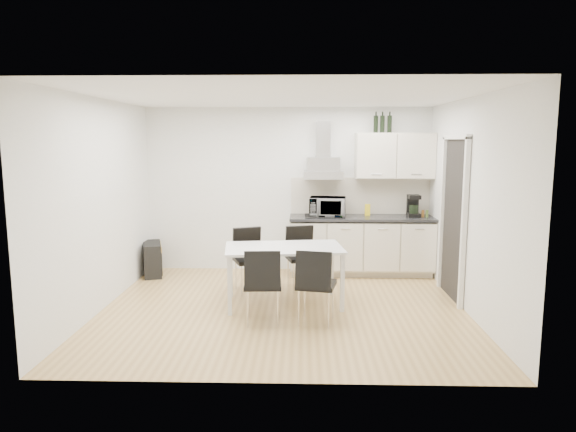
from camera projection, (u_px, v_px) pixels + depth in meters
The scene contains 15 objects.
ground at pixel (283, 308), 6.42m from camera, with size 4.50×4.50×0.00m, color tan.
wall_back at pixel (288, 190), 8.21m from camera, with size 4.50×0.10×2.60m, color white.
wall_front at pixel (274, 236), 4.25m from camera, with size 4.50×0.10×2.60m, color white.
wall_left at pixel (100, 205), 6.30m from camera, with size 0.10×4.00×2.60m, color white.
wall_right at pixel (470, 206), 6.17m from camera, with size 0.10×4.00×2.60m, color white.
ceiling at pixel (283, 96), 6.04m from camera, with size 4.50×4.50×0.00m, color white.
doorway at pixel (452, 220), 6.75m from camera, with size 0.08×1.04×2.10m, color white.
kitchenette at pixel (364, 222), 7.98m from camera, with size 2.22×0.64×2.52m.
dining_table at pixel (284, 253), 6.51m from camera, with size 1.56×1.01×0.75m.
chair_far_left at pixel (250, 261), 7.08m from camera, with size 0.44×0.50×0.88m, color black, non-canonical shape.
chair_far_right at pixel (303, 259), 7.21m from camera, with size 0.44×0.50×0.88m, color black, non-canonical shape.
chair_near_left at pixel (263, 285), 5.88m from camera, with size 0.44×0.50×0.88m, color black, non-canonical shape.
chair_near_right at pixel (316, 286), 5.87m from camera, with size 0.44×0.50×0.88m, color black, non-canonical shape.
guitar_amp at pixel (153, 259), 7.99m from camera, with size 0.43×0.66×0.51m.
floor_speaker at pixel (264, 262), 8.29m from camera, with size 0.16×0.14×0.27m, color black.
Camera 1 is at (0.24, -6.18, 2.09)m, focal length 32.00 mm.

